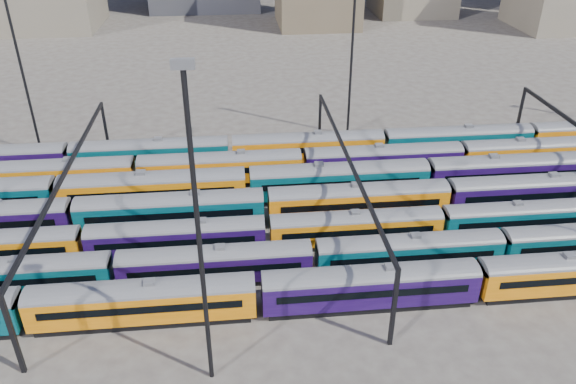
{
  "coord_description": "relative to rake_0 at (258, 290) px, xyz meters",
  "views": [
    {
      "loc": [
        -2.21,
        -54.1,
        34.74
      ],
      "look_at": [
        3.53,
        1.72,
        3.0
      ],
      "focal_mm": 35.0,
      "sensor_mm": 36.0,
      "label": 1
    }
  ],
  "objects": [
    {
      "name": "mast_2",
      "position": [
        -4.18,
        -7.0,
        11.36
      ],
      "size": [
        1.4,
        0.5,
        25.6
      ],
      "color": "black",
      "rests_on": "ground"
    },
    {
      "name": "rake_3",
      "position": [
        12.24,
        15.0,
        0.11
      ],
      "size": [
        104.94,
        3.07,
        5.18
      ],
      "color": "black",
      "rests_on": "ground"
    },
    {
      "name": "rake_5",
      "position": [
        -13.97,
        25.0,
        0.11
      ],
      "size": [
        125.89,
        3.07,
        5.17
      ],
      "color": "black",
      "rests_on": "ground"
    },
    {
      "name": "rake_4",
      "position": [
        10.92,
        20.0,
        0.26
      ],
      "size": [
        154.77,
        3.23,
        5.45
      ],
      "color": "black",
      "rests_on": "ground"
    },
    {
      "name": "mast_1",
      "position": [
        -29.18,
        37.0,
        11.36
      ],
      "size": [
        1.4,
        0.5,
        25.6
      ],
      "color": "black",
      "rests_on": "ground"
    },
    {
      "name": "gantry_2",
      "position": [
        10.82,
        15.0,
        4.18
      ],
      "size": [
        0.35,
        40.35,
        8.03
      ],
      "color": "black",
      "rests_on": "ground"
    },
    {
      "name": "rake_6",
      "position": [
        8.46,
        30.0,
        0.12
      ],
      "size": [
        147.48,
        3.08,
        5.19
      ],
      "color": "black",
      "rests_on": "ground"
    },
    {
      "name": "ground",
      "position": [
        0.82,
        15.0,
        -2.61
      ],
      "size": [
        500.0,
        500.0,
        0.0
      ],
      "primitive_type": "plane",
      "color": "#453E3A",
      "rests_on": "ground"
    },
    {
      "name": "rake_1",
      "position": [
        -3.88,
        5.0,
        -0.15
      ],
      "size": [
        94.96,
        2.78,
        4.67
      ],
      "color": "black",
      "rests_on": "ground"
    },
    {
      "name": "rake_2",
      "position": [
        -7.93,
        10.0,
        -0.19
      ],
      "size": [
        93.7,
        2.75,
        4.61
      ],
      "color": "black",
      "rests_on": "ground"
    },
    {
      "name": "gantry_1",
      "position": [
        -19.18,
        15.0,
        4.18
      ],
      "size": [
        0.35,
        40.35,
        8.03
      ],
      "color": "black",
      "rests_on": "ground"
    },
    {
      "name": "rake_0",
      "position": [
        0.0,
        0.0,
        0.0
      ],
      "size": [
        120.93,
        2.95,
        4.96
      ],
      "color": "black",
      "rests_on": "ground"
    },
    {
      "name": "mast_3",
      "position": [
        15.82,
        39.0,
        11.36
      ],
      "size": [
        1.4,
        0.5,
        25.6
      ],
      "color": "black",
      "rests_on": "ground"
    }
  ]
}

